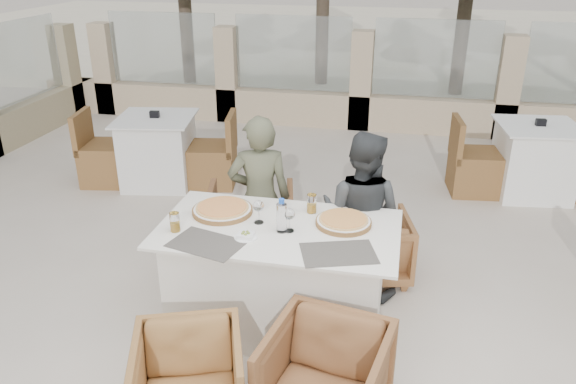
% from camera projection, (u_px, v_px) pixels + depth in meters
% --- Properties ---
extents(ground, '(80.00, 80.00, 0.00)m').
position_uv_depth(ground, '(293.00, 324.00, 4.02)').
color(ground, beige).
rests_on(ground, ground).
extents(sand_patch, '(30.00, 16.00, 0.01)m').
position_uv_depth(sand_patch, '(389.00, 36.00, 16.52)').
color(sand_patch, '#F2E7C6').
rests_on(sand_patch, ground).
extents(perimeter_wall_far, '(10.00, 0.34, 1.60)m').
position_uv_depth(perimeter_wall_far, '(362.00, 74.00, 7.98)').
color(perimeter_wall_far, '#CCB38F').
rests_on(perimeter_wall_far, ground).
extents(dining_table, '(1.60, 0.90, 0.77)m').
position_uv_depth(dining_table, '(279.00, 277.00, 3.89)').
color(dining_table, white).
rests_on(dining_table, ground).
extents(placemat_near_left, '(0.51, 0.40, 0.00)m').
position_uv_depth(placemat_near_left, '(207.00, 244.00, 3.53)').
color(placemat_near_left, '#544F48').
rests_on(placemat_near_left, dining_table).
extents(placemat_near_right, '(0.52, 0.43, 0.00)m').
position_uv_depth(placemat_near_right, '(338.00, 253.00, 3.42)').
color(placemat_near_right, '#524D47').
rests_on(placemat_near_right, dining_table).
extents(pizza_left, '(0.48, 0.48, 0.06)m').
position_uv_depth(pizza_left, '(222.00, 209.00, 3.93)').
color(pizza_left, '#DA551D').
rests_on(pizza_left, dining_table).
extents(pizza_right, '(0.41, 0.41, 0.05)m').
position_uv_depth(pizza_right, '(344.00, 221.00, 3.76)').
color(pizza_right, '#C8591B').
rests_on(pizza_right, dining_table).
extents(water_bottle, '(0.08, 0.08, 0.23)m').
position_uv_depth(water_bottle, '(282.00, 215.00, 3.64)').
color(water_bottle, silver).
rests_on(water_bottle, dining_table).
extents(wine_glass_centre, '(0.08, 0.08, 0.18)m').
position_uv_depth(wine_glass_centre, '(259.00, 210.00, 3.76)').
color(wine_glass_centre, white).
rests_on(wine_glass_centre, dining_table).
extents(wine_glass_near, '(0.08, 0.08, 0.18)m').
position_uv_depth(wine_glass_near, '(289.00, 219.00, 3.65)').
color(wine_glass_near, silver).
rests_on(wine_glass_near, dining_table).
extents(beer_glass_left, '(0.07, 0.07, 0.13)m').
position_uv_depth(beer_glass_left, '(175.00, 222.00, 3.66)').
color(beer_glass_left, gold).
rests_on(beer_glass_left, dining_table).
extents(beer_glass_right, '(0.08, 0.08, 0.14)m').
position_uv_depth(beer_glass_right, '(312.00, 204.00, 3.92)').
color(beer_glass_right, gold).
rests_on(beer_glass_right, dining_table).
extents(olive_dish, '(0.12, 0.12, 0.04)m').
position_uv_depth(olive_dish, '(246.00, 235.00, 3.59)').
color(olive_dish, white).
rests_on(olive_dish, dining_table).
extents(armchair_far_left, '(0.85, 0.87, 0.66)m').
position_uv_depth(armchair_far_left, '(251.00, 228.00, 4.68)').
color(armchair_far_left, brown).
rests_on(armchair_far_left, ground).
extents(armchair_far_right, '(0.70, 0.71, 0.54)m').
position_uv_depth(armchair_far_right, '(372.00, 246.00, 4.52)').
color(armchair_far_right, '#915E34').
rests_on(armchair_far_right, ground).
extents(armchair_near_left, '(0.76, 0.77, 0.55)m').
position_uv_depth(armchair_near_left, '(189.00, 381.00, 3.11)').
color(armchair_near_left, '#9B6A38').
rests_on(armchair_near_left, ground).
extents(armchair_near_right, '(0.75, 0.76, 0.60)m').
position_uv_depth(armchair_near_right, '(325.00, 380.00, 3.09)').
color(armchair_near_right, brown).
rests_on(armchair_near_right, ground).
extents(diner_left, '(0.56, 0.44, 1.35)m').
position_uv_depth(diner_left, '(260.00, 199.00, 4.38)').
color(diner_left, '#565840').
rests_on(diner_left, ground).
extents(diner_right, '(0.73, 0.63, 1.30)m').
position_uv_depth(diner_right, '(361.00, 215.00, 4.18)').
color(diner_right, '#373A3C').
rests_on(diner_right, ground).
extents(bg_table_a, '(1.76, 1.09, 0.77)m').
position_uv_depth(bg_table_a, '(158.00, 151.00, 6.25)').
color(bg_table_a, silver).
rests_on(bg_table_a, ground).
extents(bg_table_b, '(1.73, 1.01, 0.77)m').
position_uv_depth(bg_table_b, '(534.00, 160.00, 5.97)').
color(bg_table_b, white).
rests_on(bg_table_b, ground).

